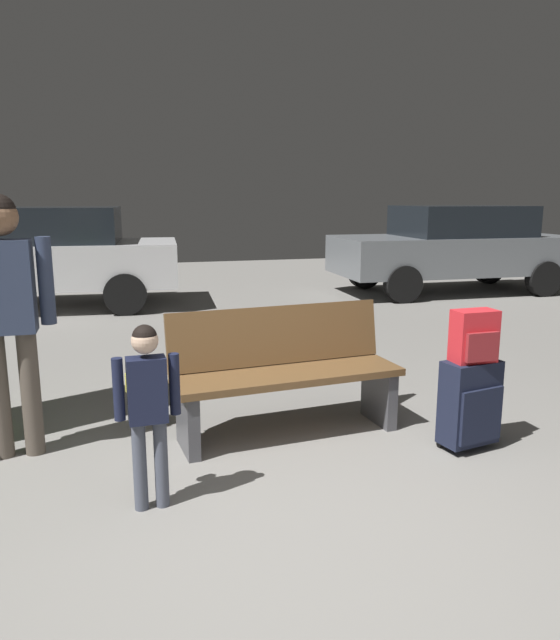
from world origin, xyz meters
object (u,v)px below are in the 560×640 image
suitcase (470,403)px  adult (6,299)px  parked_car_side (454,247)px  backpack_bright (475,337)px  bench (285,372)px  child (147,397)px  parked_car_far (40,255)px

suitcase → adult: 3.05m
adult → parked_car_side: bearing=39.5°
adult → parked_car_side: (6.42, 5.29, -0.23)m
backpack_bright → bench: bearing=150.9°
child → backpack_bright: bearing=5.9°
bench → parked_car_side: bearing=49.2°
bench → child: size_ratio=1.62×
bench → parked_car_far: size_ratio=0.39×
backpack_bright → parked_car_side: size_ratio=0.08×
child → parked_car_side: size_ratio=0.25×
adult → parked_car_side: size_ratio=0.41×
bench → parked_car_far: 6.09m
parked_car_far → bench: bearing=-68.9°
parked_car_side → parked_car_far: size_ratio=0.98×
bench → backpack_bright: bearing=-29.1°
suitcase → backpack_bright: 0.45m
backpack_bright → child: bearing=-174.1°
child → parked_car_side: parked_car_side is taller
adult → suitcase: bearing=-13.7°
bench → parked_car_side: size_ratio=0.40×
bench → suitcase: size_ratio=2.72×
child → suitcase: bearing=5.9°
child → adult: size_ratio=0.61×
bench → child: (-0.99, -0.83, 0.18)m
adult → bench: bearing=-3.0°
backpack_bright → parked_car_side: 6.97m
adult → parked_car_side: adult is taller
child → parked_car_far: parked_car_far is taller
parked_car_far → parked_car_side: bearing=-2.4°
suitcase → parked_car_side: bearing=59.4°
backpack_bright → adult: 2.97m
backpack_bright → child: size_ratio=0.33×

